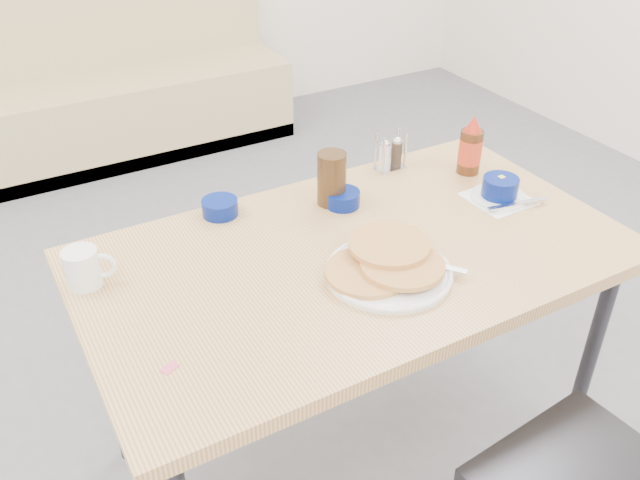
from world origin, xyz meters
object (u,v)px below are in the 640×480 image
booth_bench (115,91)px  grits_setting (500,190)px  dining_table (356,270)px  coffee_mug (84,267)px  pancake_plate (388,266)px  creamer_bowl (220,207)px  condiment_caddy (390,156)px  syrup_bottle (470,148)px  butter_bowl (343,199)px  amber_tumbler (332,179)px

booth_bench → grits_setting: (0.50, -2.51, 0.44)m
dining_table → coffee_mug: coffee_mug is taller
dining_table → pancake_plate: 0.15m
creamer_bowl → grits_setting: bearing=-23.5°
pancake_plate → condiment_caddy: size_ratio=2.70×
booth_bench → condiment_caddy: (0.34, -2.19, 0.45)m
booth_bench → grits_setting: size_ratio=9.95×
booth_bench → syrup_bottle: (0.53, -2.33, 0.49)m
pancake_plate → coffee_mug: bearing=153.9°
coffee_mug → condiment_caddy: (0.97, 0.14, -0.01)m
booth_bench → condiment_caddy: 2.27m
grits_setting → creamer_bowl: grits_setting is taller
grits_setting → pancake_plate: bearing=-163.6°
grits_setting → butter_bowl: grits_setting is taller
butter_bowl → syrup_bottle: 0.45m
butter_bowl → amber_tumbler: bearing=125.9°
grits_setting → butter_bowl: (-0.41, 0.19, -0.01)m
grits_setting → condiment_caddy: 0.36m
pancake_plate → butter_bowl: 0.35m
coffee_mug → grits_setting: size_ratio=0.63×
amber_tumbler → condiment_caddy: bearing=19.8°
pancake_plate → amber_tumbler: 0.37m
booth_bench → pancake_plate: 2.69m
booth_bench → condiment_caddy: size_ratio=15.99×
booth_bench → syrup_bottle: bearing=-77.1°
booth_bench → creamer_bowl: (-0.23, -2.19, 0.43)m
coffee_mug → creamer_bowl: bearing=19.7°
dining_table → butter_bowl: butter_bowl is taller
creamer_bowl → condiment_caddy: size_ratio=0.85×
booth_bench → creamer_bowl: size_ratio=18.90×
coffee_mug → syrup_bottle: 1.17m
dining_table → condiment_caddy: bearing=45.3°
coffee_mug → syrup_bottle: bearing=0.2°
grits_setting → amber_tumbler: 0.49m
pancake_plate → grits_setting: size_ratio=1.68×
dining_table → coffee_mug: (-0.64, 0.20, 0.11)m
creamer_bowl → coffee_mug: bearing=-160.3°
butter_bowl → creamer_bowl: bearing=158.9°
dining_table → butter_bowl: bearing=67.7°
amber_tumbler → syrup_bottle: size_ratio=0.84×
coffee_mug → amber_tumbler: size_ratio=0.77×
grits_setting → dining_table: bearing=-177.6°
creamer_bowl → condiment_caddy: (0.57, 0.00, 0.02)m
pancake_plate → syrup_bottle: syrup_bottle is taller
pancake_plate → butter_bowl: pancake_plate is taller
syrup_bottle → butter_bowl: bearing=178.1°
booth_bench → pancake_plate: size_ratio=5.92×
creamer_bowl → booth_bench: bearing=83.9°
dining_table → pancake_plate: pancake_plate is taller
syrup_bottle → dining_table: bearing=-159.4°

